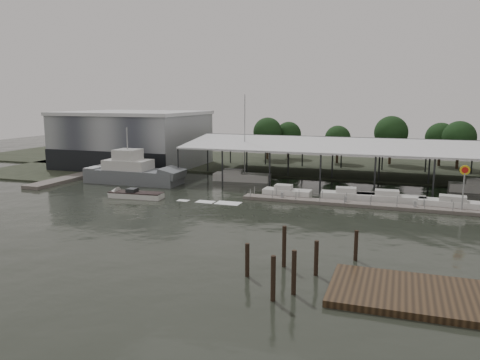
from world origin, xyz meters
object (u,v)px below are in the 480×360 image
(grey_trawler, at_px, (134,173))
(speedboat_underway, at_px, (132,195))
(shell_fuel_sign, at_px, (464,179))
(white_sailboat, at_px, (241,177))

(grey_trawler, xyz_separation_m, speedboat_underway, (5.52, -9.59, -1.19))
(grey_trawler, height_order, speedboat_underway, grey_trawler)
(shell_fuel_sign, distance_m, white_sailboat, 33.02)
(shell_fuel_sign, xyz_separation_m, grey_trawler, (-45.65, 4.68, -2.35))
(grey_trawler, xyz_separation_m, white_sailboat, (14.99, 7.13, -0.92))
(shell_fuel_sign, relative_size, speedboat_underway, 0.29)
(white_sailboat, xyz_separation_m, speedboat_underway, (-9.47, -16.73, -0.27))
(shell_fuel_sign, distance_m, speedboat_underway, 40.58)
(grey_trawler, bearing_deg, white_sailboat, 24.77)
(shell_fuel_sign, bearing_deg, grey_trawler, 174.15)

